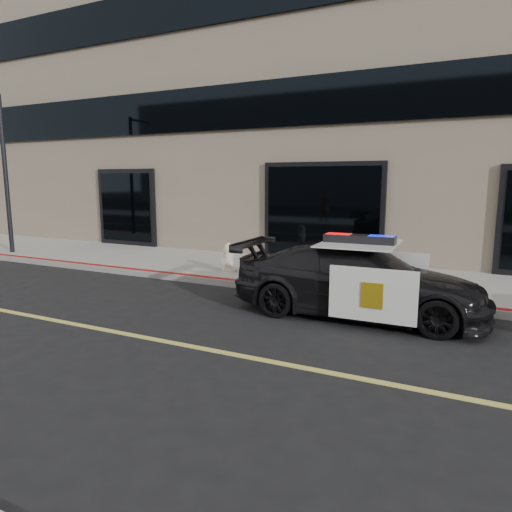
% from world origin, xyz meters
% --- Properties ---
extents(ground, '(120.00, 120.00, 0.00)m').
position_xyz_m(ground, '(0.00, 0.00, 0.00)').
color(ground, black).
rests_on(ground, ground).
extents(sidewalk_n, '(60.00, 3.50, 0.15)m').
position_xyz_m(sidewalk_n, '(0.00, 5.25, 0.07)').
color(sidewalk_n, gray).
rests_on(sidewalk_n, ground).
extents(building_n, '(60.00, 7.00, 12.00)m').
position_xyz_m(building_n, '(0.00, 10.50, 6.00)').
color(building_n, '#756856').
rests_on(building_n, ground).
extents(police_car, '(2.12, 4.48, 1.44)m').
position_xyz_m(police_car, '(1.09, 2.64, 0.65)').
color(police_car, black).
rests_on(police_car, ground).
extents(fire_hydrant, '(0.33, 0.46, 0.73)m').
position_xyz_m(fire_hydrant, '(-2.51, 4.32, 0.49)').
color(fire_hydrant, beige).
rests_on(fire_hydrant, sidewalk_n).
extents(street_light, '(0.13, 1.21, 4.75)m').
position_xyz_m(street_light, '(-10.13, 3.99, 2.78)').
color(street_light, black).
rests_on(street_light, sidewalk_n).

